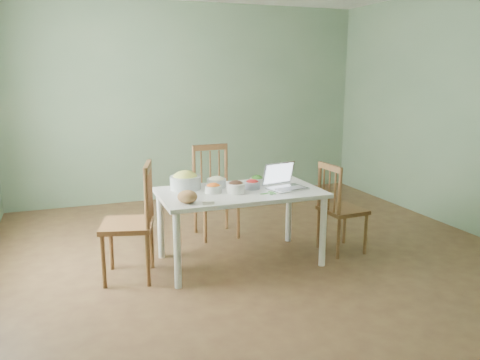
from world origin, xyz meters
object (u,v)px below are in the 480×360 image
object	(u,v)px
bread_boule	(187,197)
bowl_squash	(185,180)
dining_table	(240,226)
chair_left	(127,222)
chair_right	(343,208)
chair_far	(216,192)
laptop	(288,177)

from	to	relation	value
bread_boule	bowl_squash	distance (m)	0.50
dining_table	bowl_squash	xyz separation A→B (m)	(-0.46, 0.24, 0.43)
chair_left	bread_boule	bearing A→B (deg)	76.73
chair_right	bowl_squash	xyz separation A→B (m)	(-1.51, 0.33, 0.33)
chair_far	chair_right	world-z (taller)	chair_far
dining_table	chair_right	xyz separation A→B (m)	(1.05, -0.09, 0.10)
dining_table	chair_left	bearing A→B (deg)	-179.72
laptop	dining_table	bearing A→B (deg)	155.15
chair_right	laptop	xyz separation A→B (m)	(-0.62, -0.01, 0.36)
dining_table	chair_left	size ratio (longest dim) A/B	1.46
chair_left	chair_right	bearing A→B (deg)	102.07
chair_far	bread_boule	xyz separation A→B (m)	(-0.57, -1.04, 0.25)
chair_left	laptop	xyz separation A→B (m)	(1.47, -0.10, 0.31)
bowl_squash	chair_left	bearing A→B (deg)	-157.33
bread_boule	laptop	bearing A→B (deg)	8.60
bowl_squash	dining_table	bearing A→B (deg)	-27.41
laptop	chair_left	bearing A→B (deg)	164.60
chair_right	laptop	bearing A→B (deg)	87.22
chair_right	chair_far	bearing A→B (deg)	45.89
dining_table	bread_boule	bearing A→B (deg)	-155.66
chair_right	bowl_squash	bearing A→B (deg)	73.83
chair_far	bowl_squash	world-z (taller)	chair_far
chair_far	bowl_squash	xyz separation A→B (m)	(-0.47, -0.55, 0.28)
dining_table	laptop	xyz separation A→B (m)	(0.44, -0.10, 0.46)
chair_far	laptop	size ratio (longest dim) A/B	2.90
dining_table	chair_right	bearing A→B (deg)	-4.87
chair_right	laptop	distance (m)	0.72
chair_right	bread_boule	distance (m)	1.65
chair_right	laptop	size ratio (longest dim) A/B	2.64
dining_table	bread_boule	size ratio (longest dim) A/B	8.84
chair_right	bread_boule	bearing A→B (deg)	91.81
chair_far	laptop	distance (m)	1.03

